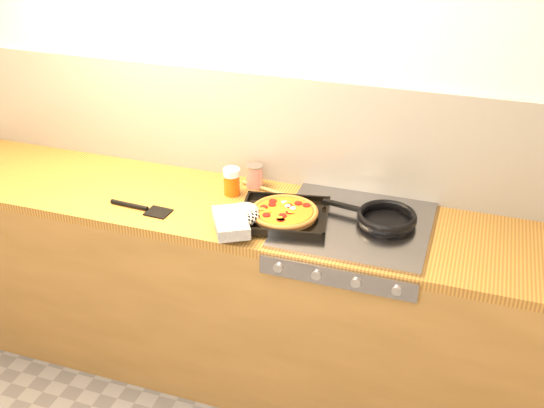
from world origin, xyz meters
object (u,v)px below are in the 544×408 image
(tomato_can, at_px, (254,176))
(juice_glass, at_px, (232,181))
(frying_pan, at_px, (385,218))
(pizza_on_tray, at_px, (270,215))

(tomato_can, distance_m, juice_glass, 0.12)
(tomato_can, bearing_deg, juice_glass, -126.44)
(juice_glass, bearing_deg, tomato_can, 53.56)
(tomato_can, bearing_deg, frying_pan, -14.02)
(frying_pan, distance_m, juice_glass, 0.69)
(pizza_on_tray, height_order, frying_pan, pizza_on_tray)
(frying_pan, height_order, juice_glass, juice_glass)
(juice_glass, bearing_deg, pizza_on_tray, -38.00)
(pizza_on_tray, xyz_separation_m, frying_pan, (0.45, 0.13, -0.00))
(frying_pan, bearing_deg, pizza_on_tray, -163.78)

